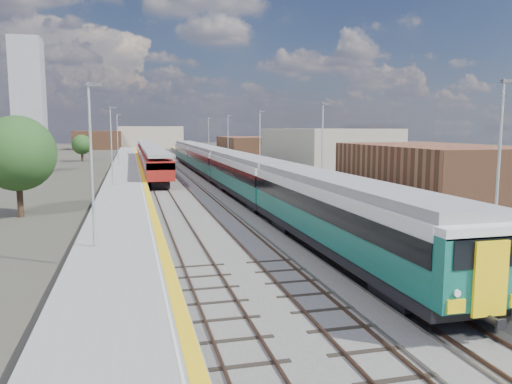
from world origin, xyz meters
name	(u,v)px	position (x,y,z in m)	size (l,w,h in m)	color
ground	(197,177)	(0.00, 50.00, 0.00)	(320.00, 320.00, 0.00)	#47443A
ballast_bed	(178,176)	(-2.25, 52.50, 0.03)	(10.50, 155.00, 0.06)	#565451
tracks	(181,174)	(-1.65, 54.18, 0.11)	(8.96, 160.00, 0.17)	#4C3323
platform_right	(232,171)	(5.28, 52.49, 0.54)	(4.70, 155.00, 8.52)	slate
platform_left	(126,173)	(-9.05, 52.49, 0.52)	(4.30, 155.00, 8.52)	slate
buildings	(95,113)	(-18.12, 138.60, 10.70)	(72.00, 185.50, 40.00)	brown
green_train	(223,165)	(1.50, 38.70, 2.38)	(3.07, 85.25, 3.37)	black
red_train	(150,155)	(-5.50, 64.99, 2.19)	(2.93, 59.38, 3.70)	black
tree_a	(17,154)	(-16.40, 23.40, 4.66)	(5.46, 5.46, 7.41)	#382619
tree_b	(31,140)	(-22.38, 62.62, 4.71)	(5.52, 5.52, 7.49)	#382619
tree_c	(82,145)	(-17.57, 86.92, 3.27)	(3.84, 3.84, 5.21)	#382619
tree_d	(298,145)	(19.54, 65.61, 3.58)	(4.20, 4.20, 5.69)	#382619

